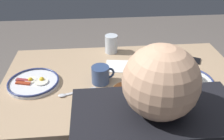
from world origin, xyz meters
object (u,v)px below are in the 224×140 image
(paper_napkin, at_px, (118,66))
(butter_knife, at_px, (152,78))
(cell_phone, at_px, (188,59))
(fork_near, at_px, (165,50))
(fork_far, at_px, (217,111))
(plate_near_main, at_px, (34,82))
(tea_spoon, at_px, (72,93))
(coffee_mug, at_px, (101,74))
(plate_far_companion, at_px, (187,80))
(plate_center_pancakes, at_px, (126,96))
(drinking_glass, at_px, (111,45))

(paper_napkin, height_order, butter_knife, butter_knife)
(cell_phone, relative_size, fork_near, 0.84)
(cell_phone, bearing_deg, fork_far, 113.31)
(plate_near_main, xyz_separation_m, cell_phone, (-0.90, -0.18, -0.01))
(fork_near, relative_size, tea_spoon, 0.92)
(paper_napkin, height_order, fork_far, fork_far)
(coffee_mug, bearing_deg, plate_far_companion, 173.67)
(butter_knife, bearing_deg, tea_spoon, 13.25)
(fork_near, distance_m, butter_knife, 0.36)
(coffee_mug, relative_size, fork_near, 0.72)
(coffee_mug, height_order, paper_napkin, coffee_mug)
(coffee_mug, distance_m, cell_phone, 0.58)
(plate_center_pancakes, xyz_separation_m, butter_knife, (-0.16, -0.17, -0.02))
(plate_far_companion, relative_size, paper_napkin, 1.84)
(plate_center_pancakes, xyz_separation_m, tea_spoon, (0.26, -0.07, -0.02))
(plate_center_pancakes, height_order, drinking_glass, drinking_glass)
(butter_knife, bearing_deg, coffee_mug, 1.77)
(drinking_glass, bearing_deg, fork_near, 177.99)
(plate_far_companion, relative_size, cell_phone, 1.91)
(plate_far_companion, relative_size, fork_far, 1.53)
(drinking_glass, xyz_separation_m, butter_knife, (-0.19, 0.33, -0.05))
(fork_far, xyz_separation_m, tea_spoon, (0.66, -0.19, 0.00))
(coffee_mug, xyz_separation_m, tea_spoon, (0.15, 0.09, -0.04))
(plate_near_main, distance_m, plate_center_pancakes, 0.50)
(cell_phone, relative_size, tea_spoon, 0.77)
(butter_knife, bearing_deg, cell_phone, -145.82)
(plate_far_companion, distance_m, paper_napkin, 0.40)
(paper_napkin, relative_size, fork_far, 0.84)
(cell_phone, bearing_deg, plate_near_main, 39.56)
(plate_center_pancakes, bearing_deg, cell_phone, -140.55)
(cell_phone, height_order, fork_near, cell_phone)
(butter_knife, bearing_deg, plate_center_pancakes, 46.73)
(cell_phone, height_order, butter_knife, cell_phone)
(coffee_mug, height_order, tea_spoon, coffee_mug)
(fork_far, bearing_deg, drinking_glass, -55.63)
(plate_near_main, bearing_deg, fork_near, -158.26)
(cell_phone, relative_size, fork_far, 0.80)
(plate_center_pancakes, bearing_deg, plate_near_main, -20.79)
(tea_spoon, bearing_deg, plate_far_companion, -176.05)
(plate_near_main, relative_size, coffee_mug, 2.14)
(plate_far_companion, xyz_separation_m, fork_far, (-0.06, 0.23, -0.02))
(drinking_glass, xyz_separation_m, fork_far, (-0.42, 0.62, -0.05))
(coffee_mug, xyz_separation_m, fork_far, (-0.51, 0.28, -0.04))
(fork_far, distance_m, tea_spoon, 0.68)
(plate_near_main, height_order, butter_knife, plate_near_main)
(plate_near_main, height_order, fork_far, plate_near_main)
(plate_center_pancakes, distance_m, fork_far, 0.41)
(plate_near_main, distance_m, butter_knife, 0.63)
(plate_center_pancakes, relative_size, cell_phone, 1.43)
(cell_phone, distance_m, paper_napkin, 0.44)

